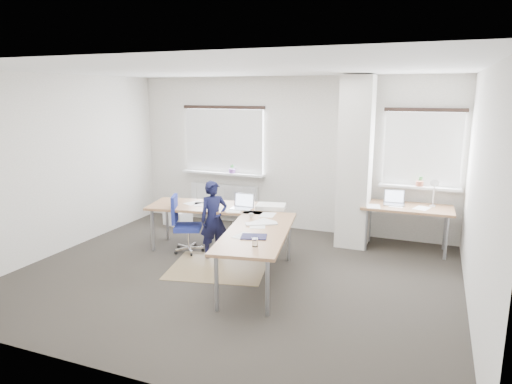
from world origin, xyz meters
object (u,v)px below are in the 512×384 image
at_px(desk_main, 235,219).
at_px(task_chair, 186,236).
at_px(person, 214,219).
at_px(desk_side, 408,209).

xyz_separation_m(desk_main, task_chair, (-0.96, 0.20, -0.43)).
height_order(desk_main, task_chair, desk_main).
bearing_deg(desk_main, person, 149.22).
bearing_deg(person, desk_side, -17.07).
bearing_deg(task_chair, desk_side, 1.21).
distance_m(desk_main, desk_side, 2.80).
height_order(desk_main, desk_side, desk_side).
bearing_deg(task_chair, person, -24.90).
distance_m(desk_side, person, 3.10).
xyz_separation_m(task_chair, person, (0.52, -0.03, 0.34)).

